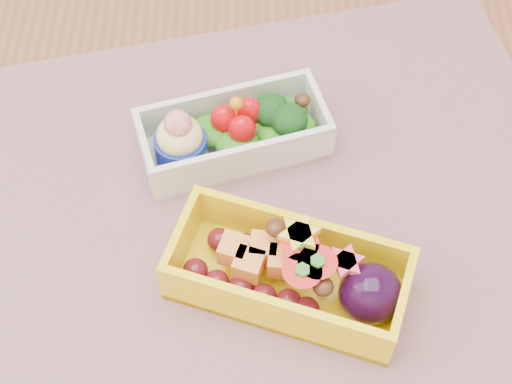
{
  "coord_description": "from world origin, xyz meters",
  "views": [
    {
      "loc": [
        0.04,
        -0.32,
        1.33
      ],
      "look_at": [
        0.04,
        0.04,
        0.79
      ],
      "focal_mm": 55.64,
      "sensor_mm": 36.0,
      "label": 1
    }
  ],
  "objects_px": {
    "placemat": "(247,221)",
    "bento_yellow": "(294,274)",
    "bento_white": "(233,133)",
    "table": "(212,308)"
  },
  "relations": [
    {
      "from": "bento_yellow",
      "to": "bento_white",
      "type": "bearing_deg",
      "value": 127.87
    },
    {
      "from": "bento_white",
      "to": "table",
      "type": "bearing_deg",
      "value": -117.59
    },
    {
      "from": "table",
      "to": "bento_white",
      "type": "height_order",
      "value": "bento_white"
    },
    {
      "from": "table",
      "to": "bento_yellow",
      "type": "relative_size",
      "value": 5.95
    },
    {
      "from": "bento_yellow",
      "to": "table",
      "type": "bearing_deg",
      "value": 174.32
    },
    {
      "from": "bento_white",
      "to": "bento_yellow",
      "type": "relative_size",
      "value": 0.89
    },
    {
      "from": "placemat",
      "to": "bento_yellow",
      "type": "bearing_deg",
      "value": -60.48
    },
    {
      "from": "placemat",
      "to": "bento_white",
      "type": "relative_size",
      "value": 3.29
    },
    {
      "from": "placemat",
      "to": "bento_white",
      "type": "height_order",
      "value": "bento_white"
    },
    {
      "from": "placemat",
      "to": "bento_yellow",
      "type": "height_order",
      "value": "bento_yellow"
    }
  ]
}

